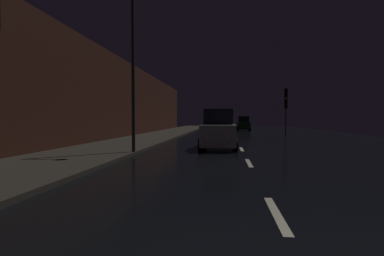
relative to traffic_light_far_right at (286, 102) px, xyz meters
The scene contains 8 objects.
ground 7.00m from the traffic_light_far_right, 142.20° to the right, with size 26.76×84.00×0.02m, color black.
sidewalk_left 13.04m from the traffic_light_far_right, 162.58° to the right, with size 4.40×84.00×0.15m, color #38332B.
building_facade_left 16.37m from the traffic_light_far_right, 153.58° to the right, with size 0.80×63.00×6.67m, color #472319.
lane_centerline 16.96m from the traffic_light_far_right, 107.05° to the right, with size 0.16×21.65×0.01m.
traffic_light_far_right is the anchor object (origin of this frame).
streetlamp_overhead 19.43m from the traffic_light_far_right, 119.59° to the right, with size 1.70×0.44×8.20m.
car_approaching_headlights 14.84m from the traffic_light_far_right, 114.73° to the right, with size 2.02×4.36×2.20m.
car_distant_taillights 14.24m from the traffic_light_far_right, 103.22° to the left, with size 1.84×3.99×2.01m.
Camera 1 is at (-0.90, -2.57, 1.67)m, focal length 29.45 mm.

